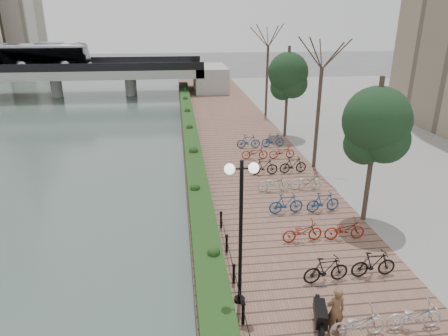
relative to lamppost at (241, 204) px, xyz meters
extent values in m
cube|color=brown|center=(2.54, 13.44, -3.78)|extent=(8.00, 75.00, 0.50)
cube|color=#1B3B15|center=(-0.86, 15.94, -3.23)|extent=(1.10, 56.00, 0.60)
cylinder|color=black|center=(-0.06, -1.06, -3.18)|extent=(0.10, 0.10, 0.70)
cylinder|color=black|center=(-0.06, 0.94, -3.18)|extent=(0.10, 0.10, 0.70)
cylinder|color=black|center=(-0.06, 2.94, -3.18)|extent=(0.10, 0.10, 0.70)
cylinder|color=black|center=(-0.06, 4.94, -3.18)|extent=(0.10, 0.10, 0.70)
cylinder|color=black|center=(0.00, 0.00, -1.08)|extent=(0.12, 0.12, 4.90)
cylinder|color=black|center=(0.00, 0.00, 1.12)|extent=(0.70, 0.06, 0.06)
sphere|color=white|center=(-0.35, 0.00, 1.12)|extent=(0.32, 0.32, 0.32)
sphere|color=white|center=(0.35, 0.00, 1.12)|extent=(0.32, 0.32, 0.32)
imported|color=brown|center=(2.54, -1.69, -2.76)|extent=(0.57, 0.38, 1.53)
imported|color=#BCBCC1|center=(3.14, -1.94, -3.08)|extent=(0.60, 1.71, 0.90)
imported|color=black|center=(3.14, 0.66, -3.03)|extent=(0.47, 1.66, 1.00)
imported|color=maroon|center=(3.14, 3.26, -3.08)|extent=(0.60, 1.72, 0.90)
imported|color=navy|center=(3.14, 5.86, -3.03)|extent=(0.47, 1.66, 1.00)
imported|color=#BCBCC1|center=(3.14, 8.46, -3.08)|extent=(0.60, 1.71, 0.90)
imported|color=black|center=(3.14, 11.06, -3.03)|extent=(0.47, 1.66, 1.00)
imported|color=maroon|center=(3.14, 13.66, -3.08)|extent=(0.60, 1.72, 0.90)
imported|color=navy|center=(3.14, 16.26, -3.03)|extent=(0.47, 1.66, 1.00)
imported|color=#BCBCC1|center=(4.94, -1.94, -3.08)|extent=(0.60, 1.71, 0.90)
imported|color=black|center=(4.94, 0.66, -3.03)|extent=(0.47, 1.66, 1.00)
imported|color=maroon|center=(4.94, 3.26, -3.08)|extent=(0.60, 1.72, 0.90)
imported|color=navy|center=(4.94, 5.86, -3.03)|extent=(0.47, 1.66, 1.00)
imported|color=#BCBCC1|center=(4.94, 8.46, -3.08)|extent=(0.60, 1.71, 0.90)
imported|color=black|center=(4.94, 11.06, -3.03)|extent=(0.47, 1.66, 1.00)
imported|color=maroon|center=(4.94, 13.66, -3.08)|extent=(0.60, 1.72, 0.90)
imported|color=navy|center=(4.94, 16.26, -3.03)|extent=(0.47, 1.66, 1.00)
cube|color=gray|center=(-16.46, 40.94, -1.03)|extent=(36.00, 8.00, 1.00)
cube|color=black|center=(-16.46, 37.04, -0.08)|extent=(36.00, 0.15, 0.90)
cube|color=black|center=(-16.46, 44.84, -0.08)|extent=(36.00, 0.15, 0.90)
cylinder|color=gray|center=(-16.46, 40.94, -2.78)|extent=(1.40, 1.40, 2.50)
cylinder|color=gray|center=(-7.46, 40.94, -2.78)|extent=(1.40, 1.40, 2.50)
imported|color=silver|center=(-17.56, 40.94, 0.97)|extent=(2.52, 10.77, 3.00)
camera|label=1|loc=(-1.77, -10.59, 5.18)|focal=32.00mm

